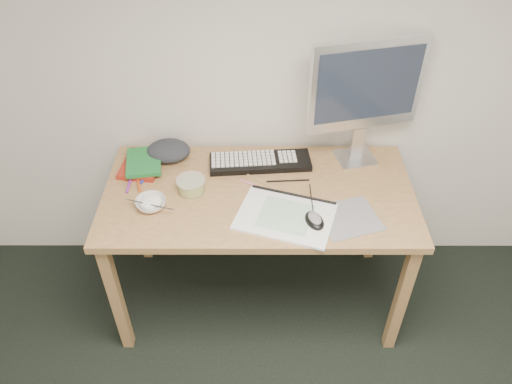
{
  "coord_description": "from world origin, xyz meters",
  "views": [
    {
      "loc": [
        0.01,
        -0.27,
        2.21
      ],
      "look_at": [
        0.01,
        1.33,
        0.83
      ],
      "focal_mm": 35.0,
      "sensor_mm": 36.0,
      "label": 1
    }
  ],
  "objects_px": {
    "rice_bowl": "(151,204)",
    "keyboard": "(260,162)",
    "desk": "(259,205)",
    "sketchpad": "(285,216)",
    "monitor": "(366,89)"
  },
  "relations": [
    {
      "from": "desk",
      "to": "monitor",
      "type": "height_order",
      "value": "monitor"
    },
    {
      "from": "monitor",
      "to": "rice_bowl",
      "type": "relative_size",
      "value": 4.63
    },
    {
      "from": "sketchpad",
      "to": "rice_bowl",
      "type": "xyz_separation_m",
      "value": [
        -0.58,
        0.06,
        0.01
      ]
    },
    {
      "from": "keyboard",
      "to": "rice_bowl",
      "type": "height_order",
      "value": "rice_bowl"
    },
    {
      "from": "desk",
      "to": "keyboard",
      "type": "distance_m",
      "value": 0.22
    },
    {
      "from": "desk",
      "to": "rice_bowl",
      "type": "xyz_separation_m",
      "value": [
        -0.47,
        -0.11,
        0.1
      ]
    },
    {
      "from": "desk",
      "to": "keyboard",
      "type": "height_order",
      "value": "keyboard"
    },
    {
      "from": "desk",
      "to": "monitor",
      "type": "relative_size",
      "value": 2.31
    },
    {
      "from": "monitor",
      "to": "rice_bowl",
      "type": "height_order",
      "value": "monitor"
    },
    {
      "from": "sketchpad",
      "to": "keyboard",
      "type": "height_order",
      "value": "keyboard"
    },
    {
      "from": "sketchpad",
      "to": "monitor",
      "type": "xyz_separation_m",
      "value": [
        0.36,
        0.42,
        0.37
      ]
    },
    {
      "from": "rice_bowl",
      "to": "keyboard",
      "type": "bearing_deg",
      "value": 32.73
    },
    {
      "from": "keyboard",
      "to": "desk",
      "type": "bearing_deg",
      "value": -96.65
    },
    {
      "from": "desk",
      "to": "keyboard",
      "type": "bearing_deg",
      "value": 87.93
    },
    {
      "from": "rice_bowl",
      "to": "desk",
      "type": "bearing_deg",
      "value": 12.79
    }
  ]
}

